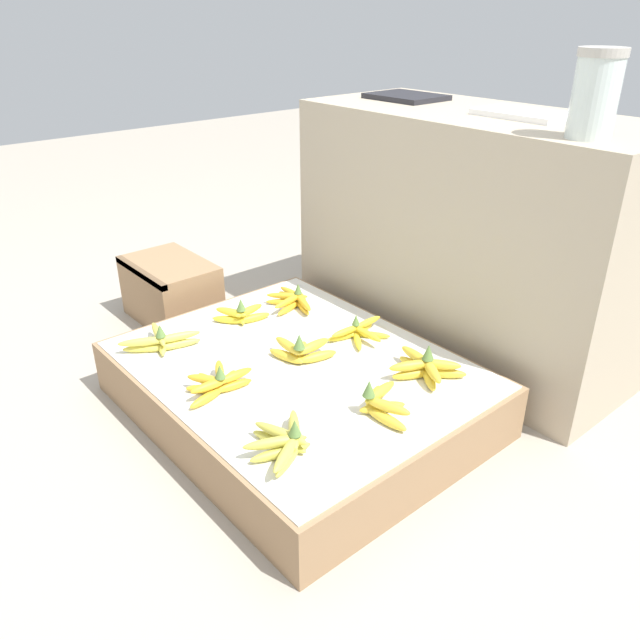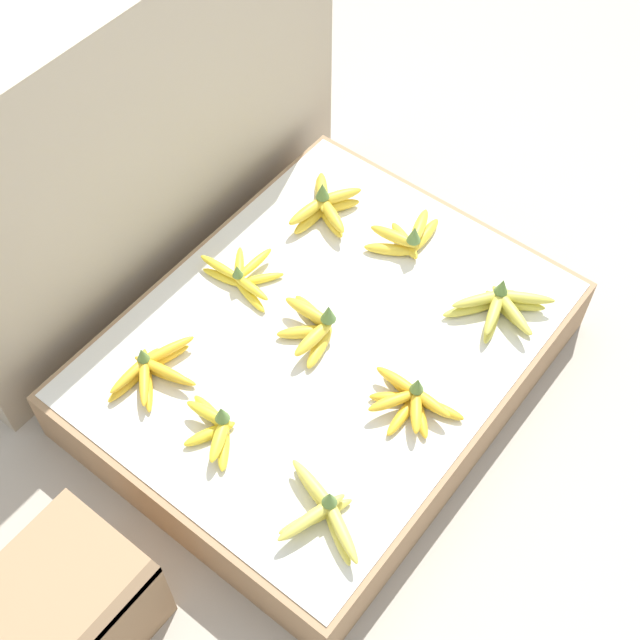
# 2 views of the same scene
# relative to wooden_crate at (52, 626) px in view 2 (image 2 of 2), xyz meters

# --- Properties ---
(ground_plane) EXTENTS (10.00, 10.00, 0.00)m
(ground_plane) POSITION_rel_wooden_crate_xyz_m (0.84, -0.02, -0.13)
(ground_plane) COLOR #A89E8E
(display_platform) EXTENTS (1.08, 0.85, 0.18)m
(display_platform) POSITION_rel_wooden_crate_xyz_m (0.84, -0.02, -0.04)
(display_platform) COLOR #997551
(display_platform) RESTS_ON ground_plane
(back_vendor_table) EXTENTS (1.23, 0.55, 0.85)m
(back_vendor_table) POSITION_rel_wooden_crate_xyz_m (0.88, 0.74, 0.30)
(back_vendor_table) COLOR tan
(back_vendor_table) RESTS_ON ground_plane
(wooden_crate) EXTENTS (0.39, 0.26, 0.25)m
(wooden_crate) POSITION_rel_wooden_crate_xyz_m (0.00, 0.00, 0.00)
(wooden_crate) COLOR #997551
(wooden_crate) RESTS_ON ground_plane
(banana_bunch_front_left) EXTENTS (0.18, 0.25, 0.09)m
(banana_bunch_front_left) POSITION_rel_wooden_crate_xyz_m (0.49, -0.29, 0.08)
(banana_bunch_front_left) COLOR #DBCC4C
(banana_bunch_front_left) RESTS_ON display_platform
(banana_bunch_front_midleft) EXTENTS (0.15, 0.22, 0.09)m
(banana_bunch_front_midleft) POSITION_rel_wooden_crate_xyz_m (0.81, -0.28, 0.08)
(banana_bunch_front_midleft) COLOR gold
(banana_bunch_front_midleft) RESTS_ON display_platform
(banana_bunch_front_midright) EXTENTS (0.20, 0.21, 0.10)m
(banana_bunch_front_midright) POSITION_rel_wooden_crate_xyz_m (1.15, -0.30, 0.08)
(banana_bunch_front_midright) COLOR gold
(banana_bunch_front_midright) RESTS_ON display_platform
(banana_bunch_middle_left) EXTENTS (0.13, 0.18, 0.10)m
(banana_bunch_middle_left) POSITION_rel_wooden_crate_xyz_m (0.50, 0.01, 0.08)
(banana_bunch_middle_left) COLOR yellow
(banana_bunch_middle_left) RESTS_ON display_platform
(banana_bunch_middle_midleft) EXTENTS (0.16, 0.17, 0.11)m
(banana_bunch_middle_midleft) POSITION_rel_wooden_crate_xyz_m (0.83, 0.01, 0.08)
(banana_bunch_middle_midleft) COLOR gold
(banana_bunch_middle_midleft) RESTS_ON display_platform
(banana_bunch_middle_midright) EXTENTS (0.20, 0.15, 0.11)m
(banana_bunch_middle_midright) POSITION_rel_wooden_crate_xyz_m (1.19, -0.01, 0.08)
(banana_bunch_middle_midright) COLOR gold
(banana_bunch_middle_midright) RESTS_ON display_platform
(banana_bunch_back_left) EXTENTS (0.24, 0.16, 0.09)m
(banana_bunch_back_left) POSITION_rel_wooden_crate_xyz_m (0.52, 0.22, 0.08)
(banana_bunch_back_left) COLOR gold
(banana_bunch_back_left) RESTS_ON display_platform
(banana_bunch_back_midleft) EXTENTS (0.16, 0.22, 0.08)m
(banana_bunch_back_midleft) POSITION_rel_wooden_crate_xyz_m (0.85, 0.24, 0.07)
(banana_bunch_back_midleft) COLOR yellow
(banana_bunch_back_midleft) RESTS_ON display_platform
(banana_bunch_back_midright) EXTENTS (0.22, 0.20, 0.11)m
(banana_bunch_back_midright) POSITION_rel_wooden_crate_xyz_m (1.14, 0.22, 0.08)
(banana_bunch_back_midright) COLOR gold
(banana_bunch_back_midright) RESTS_ON display_platform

